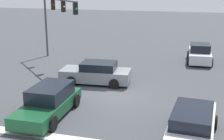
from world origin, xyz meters
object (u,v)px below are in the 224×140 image
Objects in this scene: car_3 at (49,102)px; car_4 at (192,124)px; car_5 at (96,73)px; car_2 at (200,54)px; traffic_signal_mast at (55,13)px.

car_4 is at bearing 83.02° from car_3.
car_4 is at bearing 130.48° from car_5.
car_2 is at bearing -135.07° from car_5.
car_3 is 5.76m from car_5.
car_5 is at bearing 2.27° from traffic_signal_mast.
traffic_signal_mast is 1.14× the size of car_3.
car_5 is (-6.48, 6.47, -0.03)m from car_4.
car_3 is 7.18m from car_4.
car_5 is (-6.71, -7.85, -0.05)m from car_2.
car_2 is 0.91× the size of car_4.
car_2 reaches higher than car_3.
car_5 is at bearing 137.05° from car_2.
car_3 is at bearing 78.85° from car_5.
car_4 is 9.16m from car_5.
traffic_signal_mast reaches higher than car_3.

